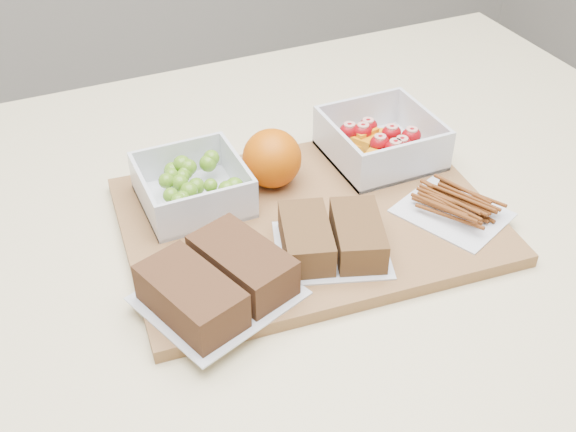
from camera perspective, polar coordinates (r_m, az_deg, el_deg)
name	(u,v)px	position (r m, az deg, el deg)	size (l,w,h in m)	color
cutting_board	(308,220)	(0.84, 1.62, -0.35)	(0.42, 0.30, 0.02)	olive
grape_container	(194,186)	(0.85, -7.46, 2.39)	(0.12, 0.12, 0.05)	silver
fruit_container	(380,142)	(0.93, 7.32, 5.79)	(0.13, 0.13, 0.06)	silver
orange	(272,158)	(0.87, -1.28, 4.58)	(0.07, 0.07, 0.07)	#C55404
sandwich_bag_left	(217,281)	(0.72, -5.60, -5.13)	(0.18, 0.17, 0.04)	silver
sandwich_bag_center	(332,237)	(0.78, 3.49, -1.69)	(0.15, 0.14, 0.04)	silver
pretzel_bag	(454,205)	(0.85, 12.96, 0.88)	(0.13, 0.15, 0.03)	silver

